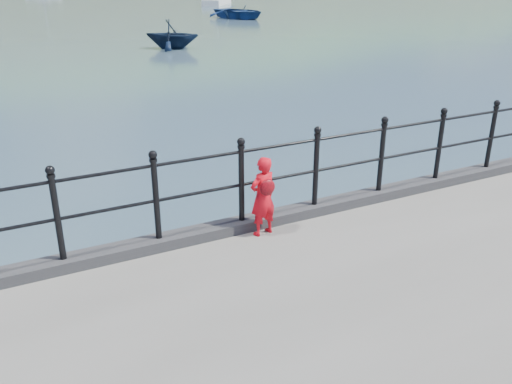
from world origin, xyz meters
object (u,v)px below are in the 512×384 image
railing (200,182)px  child (263,196)px  sailboat_far (217,2)px  launch_blue (240,12)px  launch_navy (172,34)px

railing → child: bearing=-17.8°
sailboat_far → launch_blue: bearing=-162.0°
child → launch_navy: (7.26, 25.18, -0.74)m
railing → launch_navy: size_ratio=5.79×
railing → sailboat_far: bearing=66.6°
child → launch_navy: bearing=-118.1°
railing → sailboat_far: (26.45, 61.21, -1.48)m
launch_blue → launch_navy: size_ratio=1.83×
railing → launch_blue: railing is taller
railing → child: 0.87m
railing → sailboat_far: size_ratio=1.64×
launch_blue → sailboat_far: (6.27, 19.93, -0.25)m
launch_navy → railing: bearing=-159.6°
launch_navy → sailboat_far: sailboat_far is taller
child → sailboat_far: 66.62m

